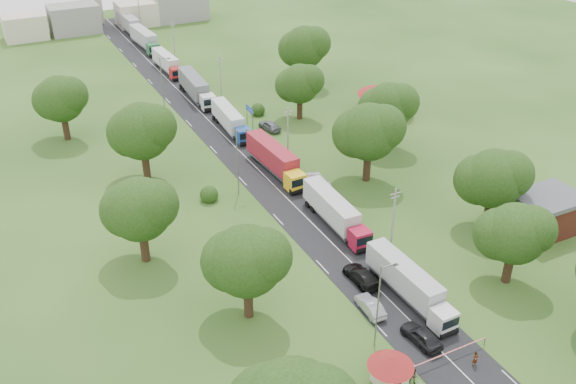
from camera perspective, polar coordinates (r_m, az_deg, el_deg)
ground at (r=83.10m, az=3.19°, el=-3.82°), size 260.00×260.00×0.00m
road at (r=98.42m, az=-2.60°, el=1.92°), size 8.00×200.00×0.04m
boom_barrier at (r=66.17m, az=13.28°, el=-14.10°), size 9.22×0.35×1.18m
guard_booth at (r=62.46m, az=9.10°, el=-15.15°), size 4.40×4.40×3.45m
info_sign at (r=111.48m, az=-3.44°, el=7.06°), size 0.12×3.10×4.10m
pole_1 at (r=78.32m, az=9.33°, el=-2.43°), size 1.60×0.24×9.00m
pole_2 at (r=99.30m, az=-0.01°, el=5.23°), size 1.60×0.24×9.00m
pole_3 at (r=123.10m, az=-6.02°, el=10.02°), size 1.60×0.24×9.00m
pole_4 at (r=148.37m, az=-10.13°, el=13.17°), size 1.60×0.24×9.00m
pole_5 at (r=174.48m, az=-13.09°, el=15.35°), size 1.60×0.24×9.00m
lamp_0 at (r=63.99m, az=8.12°, el=-9.68°), size 2.03×0.22×10.00m
lamp_1 at (r=89.93m, az=-4.44°, el=3.00°), size 2.03×0.22×10.00m
lamp_2 at (r=120.54m, az=-11.08°, el=9.64°), size 2.03×0.22×10.00m
tree_2 at (r=75.66m, az=19.47°, el=-3.45°), size 8.00×8.00×10.10m
tree_3 at (r=85.09m, az=17.78°, el=1.19°), size 8.80×8.80×11.07m
tree_4 at (r=93.01m, az=7.18°, el=5.37°), size 9.60×9.60×12.05m
tree_5 at (r=104.07m, az=8.91°, el=7.57°), size 8.80×8.80×11.07m
tree_6 at (r=114.24m, az=1.03°, el=9.62°), size 8.00×8.00×10.10m
tree_7 at (r=130.44m, az=1.46°, el=12.78°), size 9.60×9.60×12.05m
tree_10 at (r=66.18m, az=-3.75°, el=-6.06°), size 8.80×8.80×11.07m
tree_11 at (r=76.54m, az=-13.10°, el=-1.45°), size 8.80×8.80×11.07m
tree_12 at (r=94.86m, az=-12.89°, el=5.33°), size 9.60×9.60×12.05m
tree_13 at (r=112.18m, az=-19.60°, el=7.84°), size 8.80×8.80×11.07m
house_brick at (r=88.91m, az=21.95°, el=-1.74°), size 8.60×6.60×5.20m
house_cream at (r=118.68m, az=8.69°, el=8.54°), size 10.08×10.08×5.80m
distant_town at (r=178.45m, az=-15.02°, el=15.03°), size 52.00×8.00×8.00m
church at (r=184.79m, az=-17.17°, el=15.83°), size 5.00×5.00×12.30m
truck_0 at (r=72.64m, az=10.70°, el=-7.97°), size 2.67×14.05×3.89m
truck_1 at (r=84.04m, az=4.17°, el=-1.74°), size 2.80×14.30×3.96m
truck_2 at (r=96.81m, az=-1.15°, el=2.93°), size 3.20×15.20×4.20m
truck_3 at (r=111.38m, az=-5.20°, el=6.43°), size 3.04×13.82×3.82m
truck_4 at (r=126.06m, az=-8.23°, el=9.19°), size 3.38×15.50×4.28m
truck_5 at (r=142.04m, az=-10.70°, el=11.23°), size 2.75×13.56×3.75m
truck_6 at (r=159.03m, az=-12.61°, el=13.12°), size 3.38×15.35×4.24m
truck_7 at (r=173.06m, az=-13.92°, el=14.30°), size 3.10×15.49×4.28m
car_lane_front at (r=68.14m, az=11.78°, el=-12.41°), size 2.43×5.08×1.68m
car_lane_mid at (r=70.99m, az=7.32°, el=-10.02°), size 1.86×4.65×1.50m
car_lane_rear at (r=75.00m, az=6.53°, el=-7.41°), size 2.33×5.65×1.64m
car_verge_near at (r=93.91m, az=2.49°, el=1.05°), size 3.21×6.19×1.67m
car_verge_far at (r=111.61m, az=-1.64°, el=5.92°), size 2.73×5.16×1.67m
pedestrian_near at (r=66.91m, az=16.31°, el=-14.09°), size 0.64×0.45×1.67m
pedestrian_booth at (r=63.78m, az=11.13°, el=-15.84°), size 1.10×1.08×1.78m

